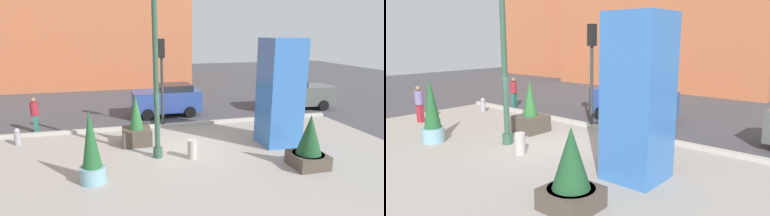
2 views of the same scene
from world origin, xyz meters
TOP-DOWN VIEW (x-y plane):
  - ground_plane at (0.00, 4.00)m, footprint 60.00×60.00m
  - plaza_pavement at (0.00, -2.00)m, footprint 18.00×10.00m
  - curb_strip at (0.00, 3.12)m, footprint 18.00×0.24m
  - lamp_post at (-1.16, -0.85)m, footprint 0.44×0.44m
  - art_pillar_blue at (4.13, -0.53)m, footprint 1.52×1.52m
  - potted_plant_by_pillar at (-3.51, -2.47)m, footprint 0.82×0.82m
  - potted_plant_curbside at (3.96, -3.08)m, footprint 1.19×1.19m
  - potted_plant_near_left at (-1.82, 0.89)m, footprint 1.20×1.20m
  - fire_hydrant at (-6.81, 2.01)m, footprint 0.36×0.26m
  - concrete_bollard at (0.10, -1.32)m, footprint 0.36×0.36m
  - traffic_light_far_side at (-0.32, 3.10)m, footprint 0.28×0.42m
  - car_intersection at (0.33, 5.50)m, footprint 3.86×2.06m
  - car_curb_east at (8.40, 5.13)m, footprint 4.61×2.15m
  - pedestrian_crossing at (-6.43, 3.80)m, footprint 0.43×0.43m

SIDE VIEW (x-z plane):
  - ground_plane at x=0.00m, z-range 0.00..0.00m
  - plaza_pavement at x=0.00m, z-range -0.01..0.01m
  - curb_strip at x=0.00m, z-range 0.00..0.16m
  - fire_hydrant at x=-6.81m, z-range -0.01..0.74m
  - concrete_bollard at x=0.10m, z-range 0.00..0.75m
  - potted_plant_near_left at x=-1.82m, z-range -0.35..1.81m
  - potted_plant_curbside at x=3.96m, z-range -0.13..1.82m
  - car_curb_east at x=8.40m, z-range 0.02..1.81m
  - car_intersection at x=0.33m, z-range 0.02..1.82m
  - pedestrian_crossing at x=-6.43m, z-range 0.10..1.81m
  - potted_plant_by_pillar at x=-3.51m, z-range -0.16..2.29m
  - art_pillar_blue at x=4.13m, z-range 0.00..4.53m
  - traffic_light_far_side at x=-0.32m, z-range 0.79..5.23m
  - lamp_post at x=-1.16m, z-range -0.08..6.16m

